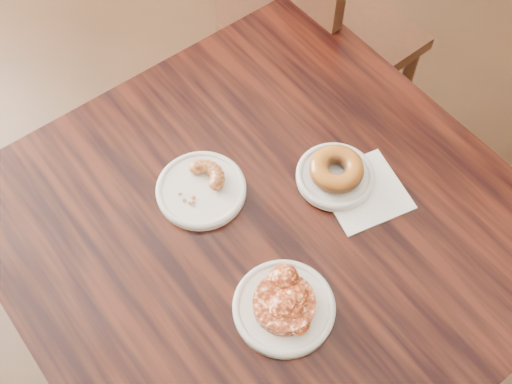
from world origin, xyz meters
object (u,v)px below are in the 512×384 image
Objects in this scene: glazed_donut at (336,169)px; cruller_fragment at (200,185)px; apple_fritter at (284,303)px; chair_far at (324,36)px; cafe_table at (265,304)px.

cruller_fragment is (-0.19, -0.16, -0.01)m from glazed_donut.
cruller_fragment is at bearing -140.89° from glazed_donut.
apple_fritter is 1.55× the size of cruller_fragment.
glazed_donut is at bearing 101.27° from apple_fritter.
glazed_donut is at bearing 136.93° from chair_far.
apple_fritter is at bearing -24.54° from cruller_fragment.
cafe_table is at bearing -109.91° from glazed_donut.
glazed_donut is (0.05, 0.15, 0.41)m from cafe_table.
cruller_fragment is (0.13, -0.74, 0.32)m from chair_far.
cafe_table is 0.43m from apple_fritter.
apple_fritter reaches higher than cafe_table.
cruller_fragment is at bearing 155.46° from apple_fritter.
glazed_donut is 0.70× the size of apple_fritter.
apple_fritter is at bearing 131.81° from chair_far.
cafe_table is 0.98× the size of chair_far.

